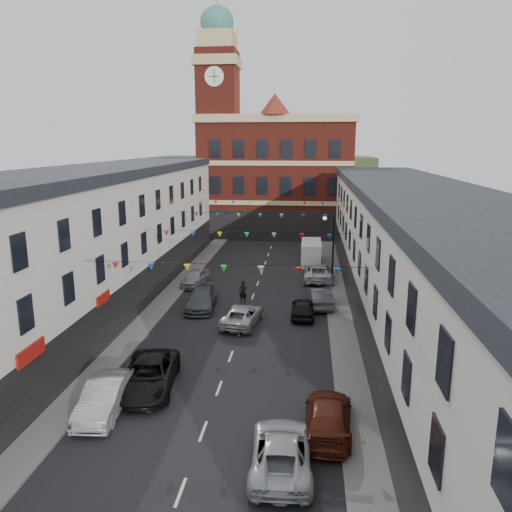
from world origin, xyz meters
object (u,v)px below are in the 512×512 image
at_px(moving_car, 242,315).
at_px(car_right_d, 303,308).
at_px(street_lamp, 331,239).
at_px(car_right_c, 328,416).
at_px(car_right_e, 320,297).
at_px(car_left_b, 105,397).
at_px(pedestrian, 243,292).
at_px(car_left_e, 195,278).
at_px(car_right_b, 281,451).
at_px(car_left_c, 148,375).
at_px(car_left_d, 202,299).
at_px(car_right_f, 318,272).
at_px(white_van, 311,253).

bearing_deg(moving_car, car_right_d, -146.91).
bearing_deg(street_lamp, car_right_c, -92.37).
bearing_deg(car_right_e, car_left_b, 52.64).
height_order(car_right_c, pedestrian, pedestrian).
height_order(car_left_e, car_right_b, car_left_e).
height_order(car_left_c, car_left_d, car_left_c).
xyz_separation_m(car_right_b, car_right_f, (1.90, 27.79, 0.07)).
xyz_separation_m(car_right_b, white_van, (1.24, 34.44, 0.46)).
xyz_separation_m(car_left_e, white_van, (10.34, 9.55, 0.46)).
bearing_deg(car_left_e, car_right_f, 21.97).
height_order(street_lamp, white_van, street_lamp).
relative_size(car_right_b, white_van, 0.97).
height_order(car_left_d, moving_car, car_left_d).
relative_size(street_lamp, moving_car, 1.23).
bearing_deg(pedestrian, car_right_b, -65.78).
height_order(car_right_c, car_right_e, car_right_e).
xyz_separation_m(street_lamp, car_right_e, (-1.05, -7.97, -3.14)).
height_order(car_left_b, car_right_e, car_left_b).
relative_size(car_left_b, car_left_e, 1.14).
bearing_deg(car_left_b, pedestrian, 71.36).
xyz_separation_m(car_left_d, white_van, (8.44, 15.72, 0.43)).
distance_m(street_lamp, car_right_b, 28.50).
bearing_deg(car_right_c, car_right_b, 58.98).
bearing_deg(car_right_f, white_van, -83.61).
distance_m(moving_car, pedestrian, 4.92).
distance_m(car_right_e, white_van, 14.26).
xyz_separation_m(street_lamp, car_left_c, (-10.15, -22.49, -3.11)).
relative_size(car_right_c, car_right_f, 0.90).
bearing_deg(car_left_d, car_right_d, -11.87).
bearing_deg(car_right_b, moving_car, -78.63).
bearing_deg(car_right_b, car_right_c, -126.21).
bearing_deg(car_left_b, car_right_c, -7.13).
xyz_separation_m(car_left_e, car_right_c, (11.00, -22.12, 0.02)).
distance_m(car_right_d, moving_car, 4.70).
bearing_deg(white_van, car_right_d, -92.00).
bearing_deg(car_right_f, car_left_d, 45.65).
relative_size(car_right_c, car_right_e, 1.11).
xyz_separation_m(car_left_b, moving_car, (4.93, 12.32, -0.11)).
relative_size(car_right_e, car_right_f, 0.81).
xyz_separation_m(car_left_c, car_right_d, (7.81, 11.95, -0.09)).
bearing_deg(moving_car, car_right_e, -132.93).
distance_m(car_left_c, car_left_e, 19.29).
bearing_deg(car_right_b, street_lamp, -97.71).
relative_size(car_left_b, car_right_e, 1.05).
bearing_deg(car_right_e, car_right_f, -95.68).
bearing_deg(car_left_c, car_right_e, 51.35).
relative_size(moving_car, white_van, 0.92).
bearing_deg(car_right_e, car_left_e, -28.74).
relative_size(car_right_d, white_van, 0.78).
height_order(street_lamp, car_right_f, street_lamp).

